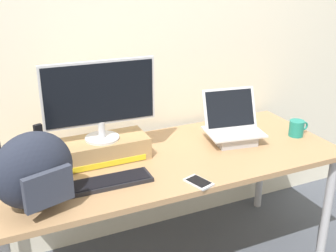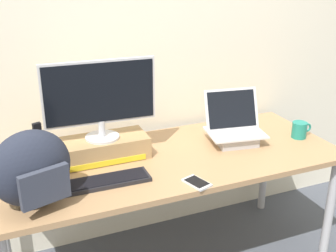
{
  "view_description": "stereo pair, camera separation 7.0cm",
  "coord_description": "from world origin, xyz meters",
  "views": [
    {
      "loc": [
        -0.87,
        -1.89,
        1.73
      ],
      "look_at": [
        0.0,
        0.0,
        0.9
      ],
      "focal_mm": 45.98,
      "sensor_mm": 36.0,
      "label": 1
    },
    {
      "loc": [
        -0.8,
        -1.92,
        1.73
      ],
      "look_at": [
        0.0,
        0.0,
        0.9
      ],
      "focal_mm": 45.98,
      "sensor_mm": 36.0,
      "label": 2
    }
  ],
  "objects": [
    {
      "name": "external_keyboard",
      "position": [
        -0.39,
        -0.15,
        0.73
      ],
      "size": [
        0.44,
        0.14,
        0.02
      ],
      "rotation": [
        0.0,
        0.0,
        -0.02
      ],
      "color": "black",
      "rests_on": "desk"
    },
    {
      "name": "messenger_backpack",
      "position": [
        -0.71,
        -0.2,
        0.89
      ],
      "size": [
        0.4,
        0.33,
        0.34
      ],
      "rotation": [
        0.0,
        0.0,
        0.3
      ],
      "color": "#232838",
      "rests_on": "desk"
    },
    {
      "name": "open_laptop",
      "position": [
        0.43,
        0.04,
        0.78
      ],
      "size": [
        0.35,
        0.29,
        0.29
      ],
      "rotation": [
        0.0,
        0.0,
        -0.16
      ],
      "color": "#ADADB2",
      "rests_on": "desk"
    },
    {
      "name": "back_wall",
      "position": [
        0.0,
        0.48,
        1.3
      ],
      "size": [
        7.0,
        0.1,
        2.6
      ],
      "primitive_type": "cube",
      "color": "silver",
      "rests_on": "ground"
    },
    {
      "name": "plush_toy",
      "position": [
        -0.71,
        0.16,
        0.76
      ],
      "size": [
        0.08,
        0.08,
        0.08
      ],
      "color": "#56B256",
      "rests_on": "desk"
    },
    {
      "name": "desktop_monitor",
      "position": [
        -0.32,
        0.12,
        1.06
      ],
      "size": [
        0.58,
        0.18,
        0.42
      ],
      "rotation": [
        0.0,
        0.0,
        -0.05
      ],
      "color": "silver",
      "rests_on": "toner_box_yellow"
    },
    {
      "name": "cell_phone",
      "position": [
        0.01,
        -0.32,
        0.72
      ],
      "size": [
        0.12,
        0.15,
        0.01
      ],
      "rotation": [
        0.0,
        0.0,
        0.3
      ],
      "color": "silver",
      "rests_on": "desk"
    },
    {
      "name": "desk",
      "position": [
        0.0,
        0.0,
        0.65
      ],
      "size": [
        1.87,
        0.77,
        0.72
      ],
      "color": "#A87F56",
      "rests_on": "ground"
    },
    {
      "name": "toner_box_yellow",
      "position": [
        -0.32,
        0.12,
        0.78
      ],
      "size": [
        0.47,
        0.21,
        0.12
      ],
      "color": "#A88456",
      "rests_on": "desk"
    },
    {
      "name": "coffee_mug",
      "position": [
        0.82,
        -0.05,
        0.77
      ],
      "size": [
        0.13,
        0.09,
        0.1
      ],
      "color": "#1E7F70",
      "rests_on": "desk"
    }
  ]
}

